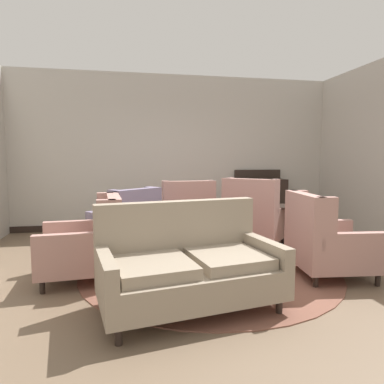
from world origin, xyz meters
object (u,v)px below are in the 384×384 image
at_px(porcelain_vase, 220,224).
at_px(armchair_near_sideboard, 254,218).
at_px(armchair_back_corner, 326,242).
at_px(side_table, 288,222).
at_px(settee, 188,266).
at_px(armchair_beside_settee, 88,244).
at_px(sideboard, 261,200).
at_px(armchair_foreground_right, 127,227).
at_px(armchair_near_window, 186,217).
at_px(coffee_table, 221,243).

bearing_deg(porcelain_vase, armchair_near_sideboard, 53.00).
xyz_separation_m(armchair_back_corner, side_table, (0.20, 1.35, -0.02)).
relative_size(porcelain_vase, settee, 0.21).
relative_size(armchair_beside_settee, armchair_near_sideboard, 0.83).
bearing_deg(armchair_near_sideboard, armchair_back_corner, 144.36).
bearing_deg(sideboard, armchair_beside_settee, -141.19).
xyz_separation_m(porcelain_vase, armchair_beside_settee, (-1.52, 0.18, -0.21)).
bearing_deg(armchair_foreground_right, armchair_back_corner, 112.93).
distance_m(settee, sideboard, 4.11).
distance_m(porcelain_vase, sideboard, 3.14).
xyz_separation_m(settee, sideboard, (2.14, 3.51, 0.15)).
bearing_deg(porcelain_vase, armchair_foreground_right, 137.32).
bearing_deg(porcelain_vase, armchair_beside_settee, 173.38).
xyz_separation_m(side_table, sideboard, (0.21, 1.62, 0.15)).
bearing_deg(porcelain_vase, sideboard, 59.11).
distance_m(armchair_foreground_right, armchair_near_window, 1.14).
height_order(porcelain_vase, settee, settee).
xyz_separation_m(porcelain_vase, armchair_back_corner, (1.21, -0.28, -0.20)).
relative_size(porcelain_vase, side_table, 0.56).
relative_size(armchair_near_sideboard, armchair_near_window, 1.12).
bearing_deg(side_table, settee, -135.68).
bearing_deg(armchair_near_sideboard, coffee_table, 94.54).
relative_size(coffee_table, porcelain_vase, 2.30).
distance_m(armchair_beside_settee, armchair_foreground_right, 0.93).
bearing_deg(armchair_near_sideboard, settee, 96.57).
xyz_separation_m(settee, armchair_back_corner, (1.73, 0.53, 0.02)).
relative_size(coffee_table, armchair_near_sideboard, 0.72).
height_order(armchair_beside_settee, sideboard, sideboard).
distance_m(porcelain_vase, armchair_near_window, 1.62).
xyz_separation_m(armchair_back_corner, armchair_foreground_right, (-2.28, 1.27, 0.01)).
distance_m(porcelain_vase, armchair_back_corner, 1.26).
bearing_deg(armchair_foreground_right, settee, 69.00).
bearing_deg(armchair_beside_settee, armchair_near_window, 131.49).
xyz_separation_m(armchair_near_window, side_table, (1.52, -0.54, -0.04)).
bearing_deg(armchair_near_window, armchair_beside_settee, 44.67).
height_order(armchair_near_window, side_table, armchair_near_window).
distance_m(settee, armchair_near_sideboard, 2.44).
bearing_deg(armchair_near_window, armchair_back_corner, 124.08).
relative_size(armchair_foreground_right, armchair_near_window, 1.04).
bearing_deg(porcelain_vase, side_table, 37.30).
relative_size(settee, armchair_near_window, 1.68).
height_order(armchair_near_sideboard, armchair_near_window, armchair_near_sideboard).
bearing_deg(settee, sideboard, 48.74).
distance_m(coffee_table, side_table, 1.71).
bearing_deg(coffee_table, settee, -122.57).
relative_size(settee, side_table, 2.69).
xyz_separation_m(settee, armchair_beside_settee, (-0.99, 0.99, 0.01)).
relative_size(armchair_beside_settee, side_table, 1.47).
relative_size(coffee_table, armchair_near_window, 0.81).
xyz_separation_m(coffee_table, settee, (-0.56, -0.87, 0.02)).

